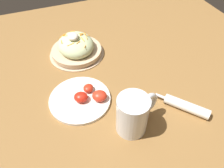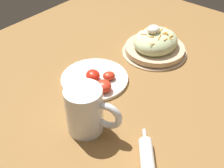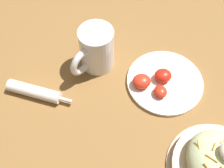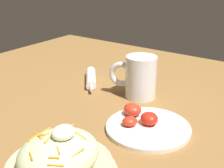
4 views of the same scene
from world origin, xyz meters
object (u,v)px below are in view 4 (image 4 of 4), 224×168
Objects in this scene: beer_mug at (140,79)px; tomato_plate at (146,124)px; napkin_roll at (91,78)px; salad_plate at (59,160)px.

beer_mug reaches higher than tomato_plate.
beer_mug is at bearing -90.99° from napkin_roll.
salad_plate is 1.49× the size of napkin_roll.
salad_plate is at bearing 169.43° from tomato_plate.
napkin_roll is (0.43, 0.27, -0.02)m from salad_plate.
napkin_roll is 0.73× the size of tomato_plate.
salad_plate is 0.27m from tomato_plate.
tomato_plate is (-0.16, -0.12, -0.05)m from beer_mug.
salad_plate is at bearing -171.05° from beer_mug.
salad_plate is 0.51m from napkin_roll.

